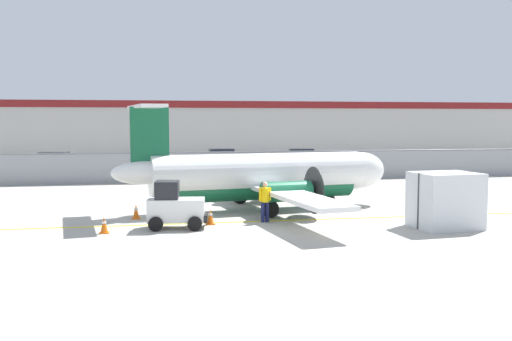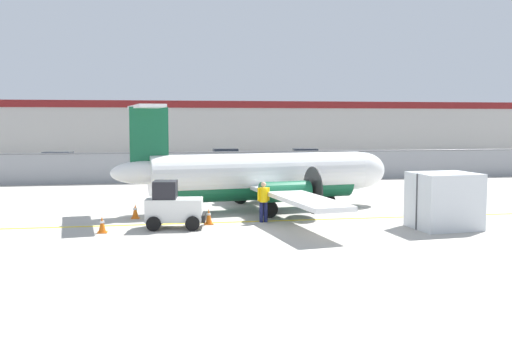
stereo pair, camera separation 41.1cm
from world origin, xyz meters
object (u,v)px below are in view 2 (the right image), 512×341
traffic_cone_far_right (209,217)px  parked_car_3 (304,157)px  parked_car_2 (227,157)px  parked_car_0 (57,162)px  parked_car_4 (407,161)px  baggage_tug (173,207)px  commuter_airplane (264,176)px  cargo_container (444,201)px  traffic_cone_far_left (308,198)px  parked_car_1 (151,159)px  traffic_cone_near_right (135,211)px  ground_crew_worker (263,200)px  traffic_cone_near_left (102,225)px

traffic_cone_far_right → parked_car_3: (11.11, 27.65, 0.58)m
parked_car_2 → parked_car_3: bearing=-10.9°
parked_car_0 → parked_car_4: same height
baggage_tug → parked_car_3: bearing=73.2°
commuter_airplane → cargo_container: 8.47m
baggage_tug → parked_car_4: 29.67m
traffic_cone_far_left → parked_car_1: bearing=109.8°
parked_car_1 → traffic_cone_far_right: bearing=89.8°
traffic_cone_far_right → parked_car_1: 27.92m
traffic_cone_near_right → parked_car_1: parked_car_1 is taller
cargo_container → traffic_cone_near_right: 12.89m
parked_car_3 → baggage_tug: bearing=73.5°
ground_crew_worker → parked_car_0: same height
traffic_cone_far_left → parked_car_2: 23.94m
parked_car_0 → traffic_cone_far_left: bearing=133.9°
cargo_container → parked_car_2: cargo_container is taller
baggage_tug → traffic_cone_far_right: size_ratio=3.83×
traffic_cone_near_left → traffic_cone_far_right: (4.14, 1.10, 0.00)m
commuter_airplane → parked_car_1: size_ratio=3.69×
commuter_airplane → traffic_cone_near_right: (-5.97, -1.47, -1.29)m
parked_car_0 → parked_car_2: bearing=-160.6°
traffic_cone_near_left → traffic_cone_far_right: 4.28m
ground_crew_worker → parked_car_2: size_ratio=0.40×
traffic_cone_far_left → parked_car_0: bearing=127.4°
cargo_container → traffic_cone_far_left: 8.23m
commuter_airplane → cargo_container: size_ratio=6.25×
commuter_airplane → parked_car_1: (-5.70, 24.37, -0.71)m
traffic_cone_near_left → parked_car_0: bearing=103.0°
parked_car_3 → commuter_airplane: bearing=78.8°
ground_crew_worker → parked_car_0: (-12.60, 25.45, -0.06)m
cargo_container → parked_car_4: bearing=63.6°
traffic_cone_far_right → commuter_airplane: bearing=49.2°
commuter_airplane → traffic_cone_near_right: commuter_airplane is taller
traffic_cone_near_left → traffic_cone_far_right: size_ratio=1.00×
traffic_cone_far_left → parked_car_1: 24.27m
traffic_cone_far_right → parked_car_0: 27.57m
ground_crew_worker → parked_car_1: size_ratio=0.39×
commuter_airplane → baggage_tug: 5.97m
traffic_cone_far_left → traffic_cone_far_right: bearing=-137.9°
traffic_cone_near_left → traffic_cone_far_right: bearing=14.9°
traffic_cone_near_right → parked_car_2: (7.14, 26.91, 0.58)m
baggage_tug → traffic_cone_near_left: size_ratio=3.83×
traffic_cone_near_left → parked_car_2: parked_car_2 is taller
cargo_container → parked_car_2: 31.65m
cargo_container → traffic_cone_near_right: (-12.11, 4.34, -0.79)m
ground_crew_worker → traffic_cone_far_left: ground_crew_worker is taller
ground_crew_worker → parked_car_0: bearing=-165.7°
traffic_cone_far_left → parked_car_2: parked_car_2 is taller
parked_car_3 → traffic_cone_near_left: bearing=69.5°
parked_car_0 → parked_car_3: size_ratio=1.00×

